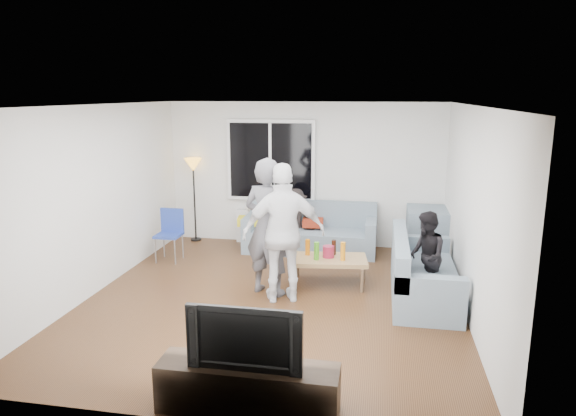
% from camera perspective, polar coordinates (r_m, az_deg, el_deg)
% --- Properties ---
extents(floor, '(5.00, 5.50, 0.04)m').
position_cam_1_polar(floor, '(7.16, -1.68, -10.20)').
color(floor, '#56351C').
rests_on(floor, ground).
extents(ceiling, '(5.00, 5.50, 0.04)m').
position_cam_1_polar(ceiling, '(6.60, -1.83, 11.45)').
color(ceiling, white).
rests_on(ceiling, ground).
extents(wall_back, '(5.00, 0.04, 2.60)m').
position_cam_1_polar(wall_back, '(9.44, 1.77, 3.74)').
color(wall_back, silver).
rests_on(wall_back, ground).
extents(wall_front, '(5.00, 0.04, 2.60)m').
position_cam_1_polar(wall_front, '(4.19, -9.76, -7.85)').
color(wall_front, silver).
rests_on(wall_front, ground).
extents(wall_left, '(0.04, 5.50, 2.60)m').
position_cam_1_polar(wall_left, '(7.68, -20.47, 0.90)').
color(wall_left, silver).
rests_on(wall_left, ground).
extents(wall_right, '(0.04, 5.50, 2.60)m').
position_cam_1_polar(wall_right, '(6.71, 19.81, -0.66)').
color(wall_right, silver).
rests_on(wall_right, ground).
extents(window_frame, '(1.62, 0.06, 1.47)m').
position_cam_1_polar(window_frame, '(9.43, -1.91, 5.27)').
color(window_frame, white).
rests_on(window_frame, wall_back).
extents(window_glass, '(1.50, 0.02, 1.35)m').
position_cam_1_polar(window_glass, '(9.39, -1.96, 5.24)').
color(window_glass, black).
rests_on(window_glass, window_frame).
extents(window_mullion, '(0.05, 0.03, 1.35)m').
position_cam_1_polar(window_mullion, '(9.38, -1.98, 5.23)').
color(window_mullion, white).
rests_on(window_mullion, window_frame).
extents(radiator, '(1.30, 0.12, 0.62)m').
position_cam_1_polar(radiator, '(9.63, -1.91, -2.10)').
color(radiator, silver).
rests_on(radiator, floor).
extents(potted_plant, '(0.21, 0.18, 0.33)m').
position_cam_1_polar(potted_plant, '(9.40, 0.93, 0.53)').
color(potted_plant, '#336126').
rests_on(potted_plant, radiator).
extents(vase, '(0.20, 0.20, 0.18)m').
position_cam_1_polar(vase, '(9.60, -4.23, 0.27)').
color(vase, white).
rests_on(vase, radiator).
extents(sofa_back_section, '(2.30, 0.85, 0.85)m').
position_cam_1_polar(sofa_back_section, '(9.10, 2.45, -2.22)').
color(sofa_back_section, slate).
rests_on(sofa_back_section, floor).
extents(sofa_right_section, '(2.00, 0.85, 0.85)m').
position_cam_1_polar(sofa_right_section, '(7.32, 14.84, -6.37)').
color(sofa_right_section, slate).
rests_on(sofa_right_section, floor).
extents(sofa_corner, '(0.85, 0.85, 0.85)m').
position_cam_1_polar(sofa_corner, '(9.07, 15.63, -2.75)').
color(sofa_corner, slate).
rests_on(sofa_corner, floor).
extents(cushion_yellow, '(0.43, 0.38, 0.14)m').
position_cam_1_polar(cushion_yellow, '(9.28, -4.37, -1.42)').
color(cushion_yellow, gold).
rests_on(cushion_yellow, sofa_back_section).
extents(cushion_red, '(0.39, 0.33, 0.13)m').
position_cam_1_polar(cushion_red, '(9.13, 2.77, -1.62)').
color(cushion_red, maroon).
rests_on(cushion_red, sofa_back_section).
extents(coffee_table, '(1.17, 0.74, 0.40)m').
position_cam_1_polar(coffee_table, '(7.65, 4.50, -6.93)').
color(coffee_table, '#A4804F').
rests_on(coffee_table, floor).
extents(pitcher, '(0.17, 0.17, 0.17)m').
position_cam_1_polar(pitcher, '(7.59, 4.48, -4.82)').
color(pitcher, maroon).
rests_on(pitcher, coffee_table).
extents(side_chair, '(0.40, 0.40, 0.86)m').
position_cam_1_polar(side_chair, '(8.81, -13.04, -3.01)').
color(side_chair, '#223A96').
rests_on(side_chair, floor).
extents(floor_lamp, '(0.32, 0.32, 1.56)m').
position_cam_1_polar(floor_lamp, '(9.86, -10.29, 0.86)').
color(floor_lamp, '#FFAB30').
rests_on(floor_lamp, floor).
extents(player_left, '(0.80, 0.64, 1.91)m').
position_cam_1_polar(player_left, '(7.07, -2.24, -2.12)').
color(player_left, '#4C4C51').
rests_on(player_left, floor).
extents(player_right, '(1.18, 0.77, 1.87)m').
position_cam_1_polar(player_right, '(6.83, -0.45, -2.82)').
color(player_right, silver).
rests_on(player_right, floor).
extents(spectator_right, '(0.54, 0.65, 1.21)m').
position_cam_1_polar(spectator_right, '(7.20, 14.96, -5.16)').
color(spectator_right, black).
rests_on(spectator_right, floor).
extents(spectator_back, '(0.77, 0.51, 1.11)m').
position_cam_1_polar(spectator_back, '(9.14, 0.81, -1.30)').
color(spectator_back, black).
rests_on(spectator_back, floor).
extents(tv_console, '(1.60, 0.40, 0.44)m').
position_cam_1_polar(tv_console, '(4.81, -4.44, -19.17)').
color(tv_console, '#2E2117').
rests_on(tv_console, floor).
extents(television, '(1.00, 0.13, 0.58)m').
position_cam_1_polar(television, '(4.57, -4.55, -13.74)').
color(television, black).
rests_on(television, tv_console).
extents(bottle_b, '(0.08, 0.08, 0.26)m').
position_cam_1_polar(bottle_b, '(7.46, 3.17, -4.76)').
color(bottle_b, '#459D1C').
rests_on(bottle_b, coffee_table).
extents(bottle_c, '(0.07, 0.07, 0.22)m').
position_cam_1_polar(bottle_c, '(7.71, 5.08, -4.34)').
color(bottle_c, black).
rests_on(bottle_c, coffee_table).
extents(bottle_a, '(0.07, 0.07, 0.24)m').
position_cam_1_polar(bottle_a, '(7.66, 2.18, -4.35)').
color(bottle_a, orange).
rests_on(bottle_a, coffee_table).
extents(bottle_d, '(0.07, 0.07, 0.27)m').
position_cam_1_polar(bottle_d, '(7.46, 6.08, -4.77)').
color(bottle_d, orange).
rests_on(bottle_d, coffee_table).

